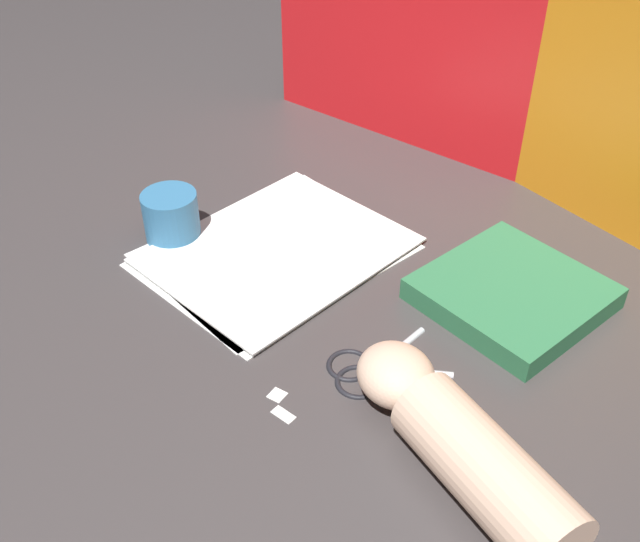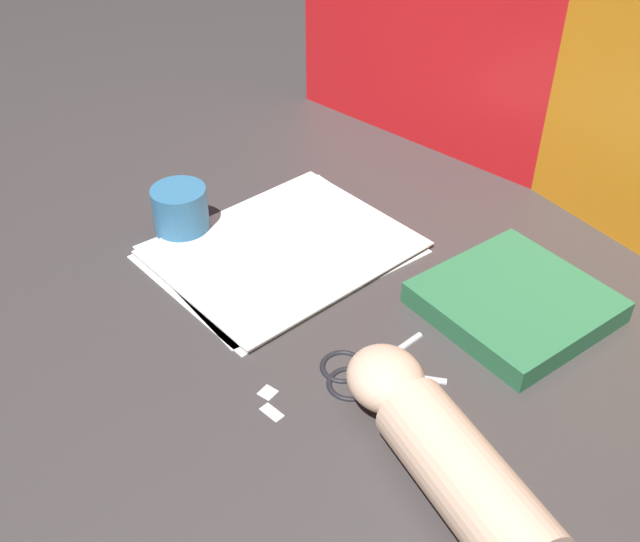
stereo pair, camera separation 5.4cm
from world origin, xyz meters
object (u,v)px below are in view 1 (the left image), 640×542
Objects in this scene: mug at (171,217)px; scissors at (368,368)px; paper_stack at (276,251)px; book_closed at (512,293)px; hand_forearm at (461,443)px.

scissors is at bearing -0.79° from mug.
paper_stack is 0.17m from mug.
book_closed is at bearing 76.97° from scissors.
paper_stack is at bearing 29.86° from mug.
hand_forearm is at bearing -68.07° from book_closed.
mug is at bearing -150.14° from paper_stack.
mug reaches higher than scissors.
paper_stack is at bearing 162.95° from hand_forearm.
book_closed reaches higher than paper_stack.
mug is (-0.40, 0.01, 0.03)m from scissors.
scissors is at bearing 165.28° from hand_forearm.
hand_forearm reaches higher than mug.
book_closed is at bearing 111.93° from hand_forearm.
paper_stack is 1.59× the size of book_closed.
book_closed is 0.72× the size of hand_forearm.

